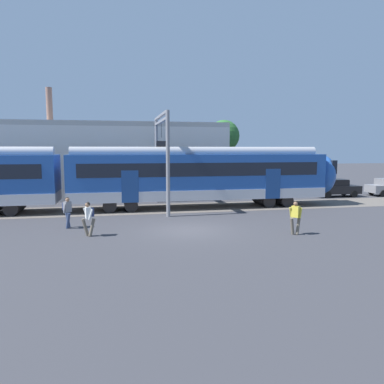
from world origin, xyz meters
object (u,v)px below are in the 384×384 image
at_px(pedestrian_white, 89,216).
at_px(pedestrian_grey, 67,210).
at_px(commuter_train, 75,178).
at_px(pedestrian_yellow, 296,215).
at_px(parked_car_black, 336,188).

bearing_deg(pedestrian_white, pedestrian_grey, 119.81).
height_order(commuter_train, pedestrian_yellow, commuter_train).
relative_size(pedestrian_yellow, parked_car_black, 0.41).
bearing_deg(commuter_train, pedestrian_grey, -88.74).
bearing_deg(pedestrian_grey, pedestrian_yellow, -19.11).
distance_m(pedestrian_grey, pedestrian_white, 2.49).
relative_size(pedestrian_grey, pedestrian_white, 1.00).
bearing_deg(pedestrian_grey, pedestrian_white, -60.19).
relative_size(pedestrian_grey, pedestrian_yellow, 1.00).
relative_size(commuter_train, pedestrian_grey, 22.83).
bearing_deg(pedestrian_white, pedestrian_yellow, -9.69).
height_order(pedestrian_grey, pedestrian_white, same).
bearing_deg(parked_car_black, commuter_train, -170.69).
distance_m(pedestrian_white, parked_car_black, 23.16).
xyz_separation_m(commuter_train, pedestrian_grey, (0.12, -5.51, -1.26)).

